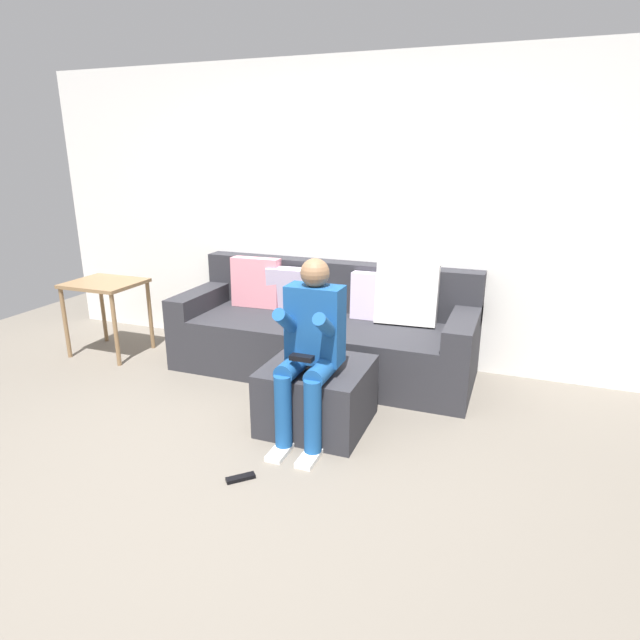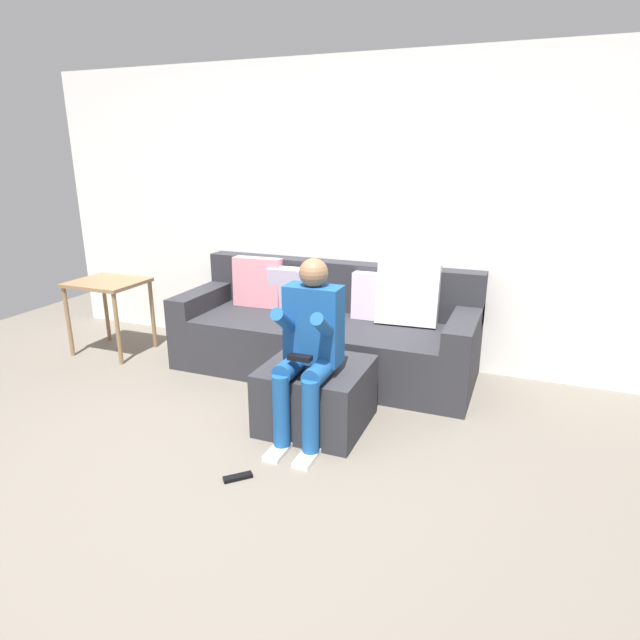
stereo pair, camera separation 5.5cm
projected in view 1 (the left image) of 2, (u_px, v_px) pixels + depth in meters
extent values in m
plane|color=#6B6359|center=(205.00, 495.00, 2.85)|extent=(7.51, 7.51, 0.00)
cube|color=white|center=(345.00, 214.00, 4.53)|extent=(5.78, 0.10, 2.46)
cube|color=#2D2D33|center=(322.00, 346.00, 4.40)|extent=(2.41, 0.89, 0.44)
cube|color=#2D2D33|center=(337.00, 286.00, 4.59)|extent=(2.41, 0.18, 0.42)
cube|color=#2D2D33|center=(204.00, 298.00, 4.69)|extent=(0.20, 0.89, 0.16)
cube|color=#2D2D33|center=(464.00, 326.00, 3.93)|extent=(0.20, 0.89, 0.16)
cube|color=pink|center=(256.00, 282.00, 4.67)|extent=(0.43, 0.16, 0.43)
cube|color=silver|center=(289.00, 289.00, 4.59)|extent=(0.37, 0.17, 0.37)
cube|color=white|center=(407.00, 294.00, 4.20)|extent=(0.49, 0.25, 0.49)
cube|color=silver|center=(375.00, 296.00, 4.32)|extent=(0.38, 0.14, 0.38)
cube|color=#2D2D33|center=(317.00, 395.00, 3.52)|extent=(0.65, 0.64, 0.42)
cube|color=#194C8C|center=(315.00, 324.00, 3.29)|extent=(0.34, 0.18, 0.48)
sphere|color=#8C6647|center=(315.00, 273.00, 3.19)|extent=(0.18, 0.18, 0.18)
cylinder|color=#194C8C|center=(292.00, 367.00, 3.27)|extent=(0.12, 0.28, 0.12)
cylinder|color=#194C8C|center=(283.00, 411.00, 3.21)|extent=(0.10, 0.10, 0.46)
cube|color=white|center=(280.00, 452.00, 3.23)|extent=(0.10, 0.22, 0.03)
cylinder|color=#194C8C|center=(289.00, 324.00, 3.22)|extent=(0.08, 0.32, 0.26)
cylinder|color=#194C8C|center=(321.00, 371.00, 3.20)|extent=(0.12, 0.28, 0.12)
cylinder|color=#194C8C|center=(313.00, 416.00, 3.15)|extent=(0.10, 0.10, 0.46)
cube|color=white|center=(309.00, 458.00, 3.17)|extent=(0.10, 0.22, 0.03)
cylinder|color=#194C8C|center=(327.00, 328.00, 3.13)|extent=(0.08, 0.32, 0.26)
cube|color=black|center=(302.00, 358.00, 3.14)|extent=(0.14, 0.06, 0.03)
cube|color=olive|center=(104.00, 283.00, 4.68)|extent=(0.60, 0.51, 0.03)
cylinder|color=olive|center=(65.00, 323.00, 4.67)|extent=(0.04, 0.04, 0.63)
cylinder|color=olive|center=(115.00, 330.00, 4.48)|extent=(0.04, 0.04, 0.63)
cylinder|color=olive|center=(103.00, 309.00, 5.07)|extent=(0.04, 0.04, 0.63)
cylinder|color=olive|center=(150.00, 315.00, 4.89)|extent=(0.04, 0.04, 0.63)
cube|color=black|center=(241.00, 478.00, 2.98)|extent=(0.15, 0.15, 0.02)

